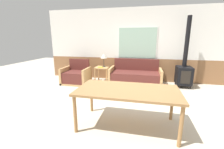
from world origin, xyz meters
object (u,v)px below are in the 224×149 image
(dining_table, at_px, (128,93))
(wood_stove, at_px, (184,70))
(armchair, at_px, (76,76))
(couch, at_px, (135,77))
(side_table, at_px, (102,70))
(table_lamp, at_px, (104,56))

(dining_table, height_order, wood_stove, wood_stove)
(armchair, xyz_separation_m, dining_table, (2.14, -2.33, 0.39))
(couch, height_order, side_table, couch)
(table_lamp, distance_m, dining_table, 3.08)
(couch, relative_size, table_lamp, 3.71)
(couch, bearing_deg, table_lamp, 175.04)
(armchair, bearing_deg, wood_stove, 5.83)
(side_table, xyz_separation_m, table_lamp, (0.04, 0.09, 0.49))
(couch, xyz_separation_m, armchair, (-2.10, -0.37, 0.00))
(armchair, height_order, table_lamp, table_lamp)
(table_lamp, bearing_deg, couch, -4.96)
(couch, xyz_separation_m, table_lamp, (-1.19, 0.10, 0.69))
(side_table, bearing_deg, table_lamp, 65.34)
(couch, distance_m, dining_table, 2.73)
(side_table, height_order, table_lamp, table_lamp)
(dining_table, bearing_deg, wood_stove, 60.24)
(table_lamp, bearing_deg, dining_table, -66.37)
(couch, distance_m, wood_stove, 1.64)
(table_lamp, xyz_separation_m, dining_table, (1.23, -2.80, -0.30))
(couch, xyz_separation_m, wood_stove, (1.61, 0.04, 0.31))
(couch, height_order, table_lamp, table_lamp)
(couch, height_order, armchair, couch)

